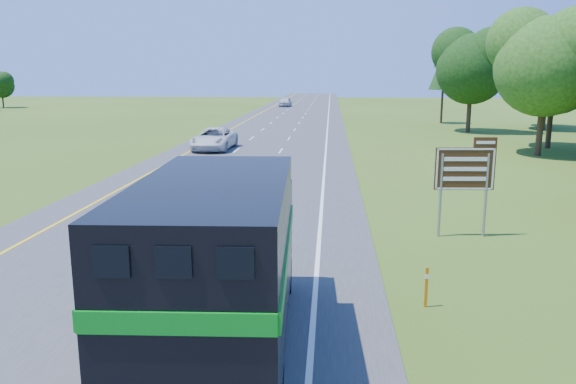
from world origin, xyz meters
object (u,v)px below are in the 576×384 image
Objects in this scene: far_car at (285,102)px; exit_sign at (466,173)px; horse_truck at (221,261)px; white_suv at (214,139)px.

exit_sign reaches higher than far_car.
far_car is at bearing 91.40° from horse_truck.
white_suv is at bearing -87.30° from far_car.
exit_sign reaches higher than white_suv.
horse_truck is 1.46× the size of white_suv.
white_suv is at bearing 117.34° from exit_sign.
exit_sign is at bearing -57.09° from white_suv.
horse_truck is 1.78× the size of far_car.
horse_truck is 2.43× the size of exit_sign.
white_suv is 1.22× the size of far_car.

